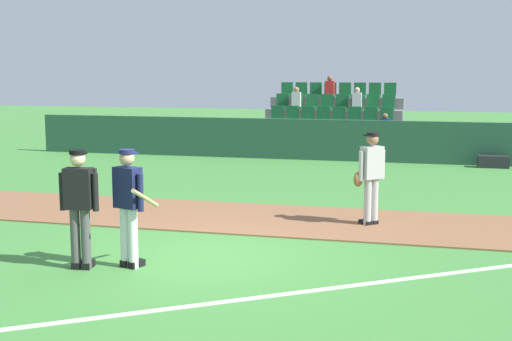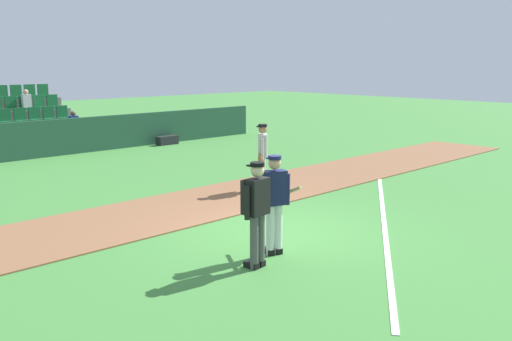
# 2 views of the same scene
# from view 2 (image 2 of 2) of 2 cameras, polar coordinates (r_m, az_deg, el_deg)

# --- Properties ---
(ground_plane) EXTENTS (80.00, 80.00, 0.00)m
(ground_plane) POSITION_cam_2_polar(r_m,az_deg,el_deg) (10.86, 2.10, -6.50)
(ground_plane) COLOR #42843A
(infield_dirt_path) EXTENTS (28.00, 2.75, 0.03)m
(infield_dirt_path) POSITION_cam_2_polar(r_m,az_deg,el_deg) (12.87, -6.81, -3.67)
(infield_dirt_path) COLOR brown
(infield_dirt_path) RESTS_ON ground
(foul_line_chalk) EXTENTS (9.89, 6.96, 0.01)m
(foul_line_chalk) POSITION_cam_2_polar(r_m,az_deg,el_deg) (12.82, 13.16, -3.99)
(foul_line_chalk) COLOR white
(foul_line_chalk) RESTS_ON ground
(dugout_fence) EXTENTS (20.00, 0.16, 1.32)m
(dugout_fence) POSITION_cam_2_polar(r_m,az_deg,el_deg) (20.61, -22.18, 3.01)
(dugout_fence) COLOR #234C38
(dugout_fence) RESTS_ON ground
(stadium_bleachers) EXTENTS (5.00, 3.80, 2.70)m
(stadium_bleachers) POSITION_cam_2_polar(r_m,az_deg,el_deg) (22.75, -24.35, 3.74)
(stadium_bleachers) COLOR slate
(stadium_bleachers) RESTS_ON ground
(batter_navy_jersey) EXTENTS (0.59, 0.80, 1.76)m
(batter_navy_jersey) POSITION_cam_2_polar(r_m,az_deg,el_deg) (9.39, 1.96, -3.19)
(batter_navy_jersey) COLOR white
(batter_navy_jersey) RESTS_ON ground
(umpire_home_plate) EXTENTS (0.59, 0.34, 1.76)m
(umpire_home_plate) POSITION_cam_2_polar(r_m,az_deg,el_deg) (8.77, 0.04, -4.01)
(umpire_home_plate) COLOR #4C4C4C
(umpire_home_plate) RESTS_ON ground
(runner_grey_jersey) EXTENTS (0.57, 0.50, 1.76)m
(runner_grey_jersey) POSITION_cam_2_polar(r_m,az_deg,el_deg) (14.11, 0.68, 1.66)
(runner_grey_jersey) COLOR #B2B2B2
(runner_grey_jersey) RESTS_ON ground
(equipment_bag) EXTENTS (0.90, 0.36, 0.36)m
(equipment_bag) POSITION_cam_2_polar(r_m,az_deg,el_deg) (22.72, -9.30, 3.16)
(equipment_bag) COLOR #232328
(equipment_bag) RESTS_ON ground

